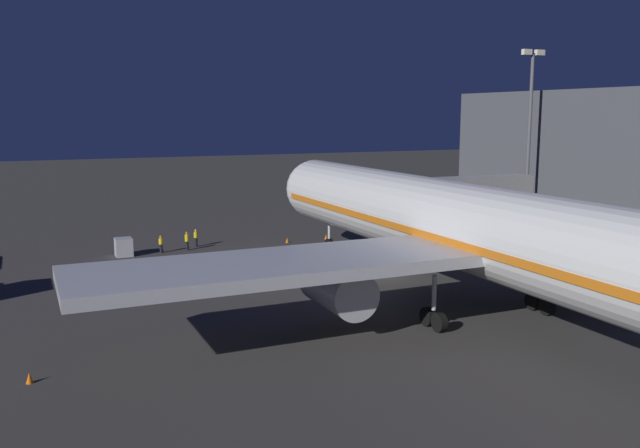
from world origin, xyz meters
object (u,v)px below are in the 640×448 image
(ground_crew_near_nose_gear, at_px, (161,243))
(ground_crew_marshaller_fwd, at_px, (187,240))
(apron_floodlight_mast, at_px, (529,128))
(traffic_cone_wingtip_svc_side, at_px, (29,378))
(ground_crew_by_belt_loader, at_px, (196,237))
(traffic_cone_nose_starboard, at_px, (287,240))
(jet_bridge, at_px, (439,192))
(airliner_at_gate, at_px, (484,233))
(baggage_container_near_belt, at_px, (124,247))
(traffic_cone_nose_port, at_px, (326,237))

(ground_crew_near_nose_gear, relative_size, ground_crew_marshaller_fwd, 0.92)
(apron_floodlight_mast, height_order, traffic_cone_wingtip_svc_side, apron_floodlight_mast)
(ground_crew_by_belt_loader, xyz_separation_m, traffic_cone_nose_starboard, (-9.04, 1.81, -0.69))
(jet_bridge, height_order, traffic_cone_wingtip_svc_side, jet_bridge)
(apron_floodlight_mast, relative_size, ground_crew_by_belt_loader, 11.40)
(airliner_at_gate, distance_m, ground_crew_marshaller_fwd, 32.10)
(baggage_container_near_belt, distance_m, traffic_cone_wingtip_svc_side, 30.08)
(baggage_container_near_belt, xyz_separation_m, traffic_cone_wingtip_svc_side, (8.58, 28.82, -0.57))
(baggage_container_near_belt, height_order, traffic_cone_nose_starboard, baggage_container_near_belt)
(apron_floodlight_mast, height_order, ground_crew_by_belt_loader, apron_floodlight_mast)
(airliner_at_gate, height_order, traffic_cone_nose_starboard, airliner_at_gate)
(airliner_at_gate, distance_m, ground_crew_by_belt_loader, 32.98)
(apron_floodlight_mast, bearing_deg, ground_crew_near_nose_gear, -5.46)
(ground_crew_by_belt_loader, xyz_separation_m, traffic_cone_nose_port, (-13.44, 1.81, -0.69))
(apron_floodlight_mast, xyz_separation_m, ground_crew_near_nose_gear, (40.51, -3.87, -10.56))
(ground_crew_marshaller_fwd, bearing_deg, ground_crew_near_nose_gear, 4.35)
(apron_floodlight_mast, bearing_deg, traffic_cone_nose_starboard, -7.60)
(ground_crew_near_nose_gear, bearing_deg, baggage_container_near_belt, 0.55)
(baggage_container_near_belt, distance_m, ground_crew_by_belt_loader, 7.41)
(airliner_at_gate, height_order, ground_crew_by_belt_loader, airliner_at_gate)
(jet_bridge, xyz_separation_m, traffic_cone_wingtip_svc_side, (37.04, 19.66, -5.36))
(airliner_at_gate, relative_size, apron_floodlight_mast, 3.00)
(baggage_container_near_belt, height_order, ground_crew_marshaller_fwd, ground_crew_marshaller_fwd)
(ground_crew_by_belt_loader, xyz_separation_m, ground_crew_marshaller_fwd, (1.23, 1.44, 0.04))
(airliner_at_gate, bearing_deg, ground_crew_by_belt_loader, -69.88)
(ground_crew_near_nose_gear, height_order, ground_crew_by_belt_loader, ground_crew_by_belt_loader)
(jet_bridge, distance_m, apron_floodlight_mast, 17.39)
(apron_floodlight_mast, xyz_separation_m, traffic_cone_nose_port, (23.30, -3.70, -11.21))
(jet_bridge, bearing_deg, ground_crew_by_belt_loader, -27.01)
(airliner_at_gate, xyz_separation_m, ground_crew_marshaller_fwd, (12.47, -29.23, -4.53))
(traffic_cone_nose_port, distance_m, traffic_cone_nose_starboard, 4.40)
(ground_crew_by_belt_loader, distance_m, traffic_cone_nose_port, 13.58)
(ground_crew_near_nose_gear, xyz_separation_m, traffic_cone_nose_starboard, (-12.81, 0.17, -0.65))
(airliner_at_gate, xyz_separation_m, jet_bridge, (-10.01, -19.84, 0.10))
(traffic_cone_nose_starboard, bearing_deg, ground_crew_by_belt_loader, -11.32)
(jet_bridge, bearing_deg, baggage_container_near_belt, -17.84)
(ground_crew_marshaller_fwd, xyz_separation_m, traffic_cone_nose_port, (-14.67, 0.37, -0.74))
(airliner_at_gate, relative_size, ground_crew_near_nose_gear, 35.58)
(airliner_at_gate, distance_m, traffic_cone_nose_starboard, 29.42)
(baggage_container_near_belt, relative_size, traffic_cone_wingtip_svc_side, 3.07)
(ground_crew_near_nose_gear, xyz_separation_m, ground_crew_marshaller_fwd, (-2.54, -0.19, 0.08))
(ground_crew_marshaller_fwd, height_order, traffic_cone_nose_starboard, ground_crew_marshaller_fwd)
(jet_bridge, height_order, traffic_cone_nose_starboard, jet_bridge)
(apron_floodlight_mast, bearing_deg, ground_crew_marshaller_fwd, -6.11)
(airliner_at_gate, distance_m, ground_crew_near_nose_gear, 33.01)
(traffic_cone_nose_starboard, bearing_deg, airliner_at_gate, 94.36)
(airliner_at_gate, distance_m, apron_floodlight_mast, 36.32)
(apron_floodlight_mast, relative_size, traffic_cone_nose_starboard, 36.42)
(ground_crew_by_belt_loader, bearing_deg, traffic_cone_nose_starboard, 168.68)
(airliner_at_gate, height_order, jet_bridge, airliner_at_gate)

